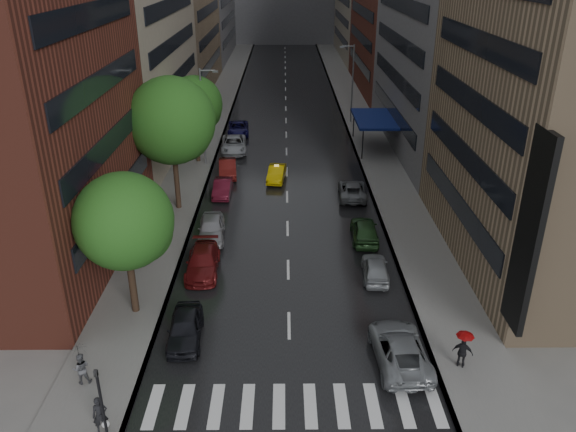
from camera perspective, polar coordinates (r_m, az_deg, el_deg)
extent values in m
plane|color=gray|center=(27.90, 0.18, -15.88)|extent=(220.00, 220.00, 0.00)
cube|color=black|center=(73.44, -0.21, 10.48)|extent=(14.00, 140.00, 0.01)
cube|color=gray|center=(73.94, -7.32, 10.44)|extent=(4.00, 140.00, 0.15)
cube|color=gray|center=(74.00, 6.89, 10.47)|extent=(4.00, 140.00, 0.15)
cube|color=silver|center=(27.05, -13.52, -18.27)|extent=(0.55, 2.80, 0.01)
cube|color=silver|center=(26.78, -10.44, -18.45)|extent=(0.55, 2.80, 0.01)
cube|color=silver|center=(26.58, -7.30, -18.59)|extent=(0.55, 2.80, 0.01)
cube|color=silver|center=(26.46, -4.12, -18.67)|extent=(0.55, 2.80, 0.01)
cube|color=silver|center=(26.41, -0.92, -18.70)|extent=(0.55, 2.80, 0.01)
cube|color=silver|center=(26.43, 2.28, -18.67)|extent=(0.55, 2.80, 0.01)
cube|color=silver|center=(26.53, 5.47, -18.59)|extent=(0.55, 2.80, 0.01)
cube|color=silver|center=(26.70, 8.62, -18.46)|extent=(0.55, 2.80, 0.01)
cube|color=silver|center=(26.94, 11.72, -18.28)|extent=(0.55, 2.80, 0.01)
cube|color=silver|center=(27.25, 14.75, -18.05)|extent=(0.55, 2.80, 0.01)
cube|color=maroon|center=(36.66, -25.00, 14.47)|extent=(8.00, 20.00, 26.00)
cube|color=#937A5B|center=(86.72, -10.85, 19.66)|extent=(8.00, 28.00, 22.00)
cube|color=#937A5B|center=(36.62, 25.44, 17.58)|extent=(8.00, 20.00, 30.00)
cube|color=slate|center=(59.47, 15.20, 18.04)|extent=(8.00, 28.00, 24.00)
cube|color=black|center=(28.30, 23.25, -1.75)|extent=(0.30, 2.20, 10.00)
cylinder|color=#382619|center=(31.99, -15.60, -6.04)|extent=(0.40, 0.40, 4.55)
sphere|color=#1E5116|center=(30.43, -16.33, -0.50)|extent=(5.20, 5.20, 5.20)
cylinder|color=#382619|center=(44.33, -11.29, 4.10)|extent=(0.40, 0.40, 5.74)
sphere|color=#1E5116|center=(43.03, -11.77, 9.47)|extent=(6.56, 6.56, 6.56)
cylinder|color=#382619|center=(54.93, -9.23, 7.68)|extent=(0.40, 0.40, 4.59)
sphere|color=#1E5116|center=(54.04, -9.48, 11.17)|extent=(5.25, 5.25, 5.25)
imported|color=yellow|center=(50.18, -1.17, 4.36)|extent=(1.82, 4.12, 1.31)
imported|color=black|center=(30.12, -10.40, -11.11)|extent=(1.93, 4.32, 1.44)
imported|color=maroon|center=(35.92, -8.65, -4.62)|extent=(2.15, 4.95, 1.42)
imported|color=gray|center=(40.04, -7.78, -1.22)|extent=(2.12, 4.63, 1.54)
imported|color=#4E0F1D|center=(47.22, -6.67, 2.86)|extent=(1.42, 4.03, 1.33)
imported|color=#5D1512|center=(51.51, -6.16, 4.85)|extent=(1.98, 4.52, 1.44)
imported|color=#A7ABB1|center=(58.17, -5.53, 7.26)|extent=(2.91, 5.62, 1.51)
imported|color=#110F46|center=(64.01, -5.08, 8.86)|extent=(2.62, 5.13, 1.39)
imported|color=gray|center=(28.77, 11.27, -13.11)|extent=(2.69, 5.41, 1.47)
imported|color=gray|center=(35.32, 8.86, -5.26)|extent=(1.82, 4.00, 1.33)
imported|color=#1F401D|center=(39.73, 7.79, -1.45)|extent=(1.96, 4.53, 1.52)
imported|color=slate|center=(46.81, 6.54, 2.66)|extent=(2.44, 4.87, 1.32)
imported|color=black|center=(25.78, -18.55, -18.62)|extent=(0.72, 0.60, 1.70)
sphere|color=white|center=(25.92, -18.04, -19.46)|extent=(0.32, 0.32, 0.32)
imported|color=#535459|center=(28.44, -20.28, -14.33)|extent=(0.92, 0.80, 1.61)
imported|color=black|center=(27.94, -20.54, -12.97)|extent=(0.96, 0.98, 0.88)
imported|color=black|center=(28.90, 17.32, -13.09)|extent=(1.04, 0.77, 1.64)
imported|color=#B60E0F|center=(28.42, 17.53, -11.76)|extent=(0.82, 0.82, 0.72)
cylinder|color=black|center=(25.00, -18.35, -17.88)|extent=(0.12, 0.12, 3.20)
imported|color=black|center=(24.10, -18.81, -15.41)|extent=(0.18, 0.15, 0.90)
cylinder|color=gray|center=(53.45, -8.66, 9.87)|extent=(0.18, 0.18, 9.00)
cube|color=gray|center=(52.36, -7.40, 14.35)|extent=(0.50, 0.22, 0.16)
cylinder|color=gray|center=(68.00, 6.56, 13.18)|extent=(0.18, 0.18, 9.00)
cube|color=gray|center=(67.13, 5.50, 16.72)|extent=(0.50, 0.22, 0.16)
cube|color=navy|center=(58.86, 8.76, 9.73)|extent=(4.00, 8.00, 0.25)
cylinder|color=black|center=(55.43, 7.59, 7.24)|extent=(0.12, 0.12, 3.00)
cylinder|color=black|center=(62.66, 6.70, 9.35)|extent=(0.12, 0.12, 3.00)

